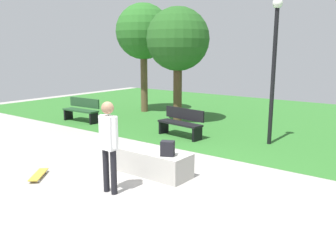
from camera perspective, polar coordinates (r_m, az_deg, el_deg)
ground_plane at (r=7.72m, az=-1.46°, el=-8.60°), size 28.00×28.00×0.00m
grass_lawn at (r=14.71m, az=18.69°, el=0.77°), size 26.60×11.79×0.01m
concrete_ledge at (r=7.97m, az=-2.61°, el=-5.84°), size 1.82×0.70×0.55m
backpack_on_ledge at (r=7.45m, az=-0.07°, el=-3.64°), size 0.34×0.30×0.32m
skater_performing_trick at (r=6.80m, az=-9.55°, el=-2.24°), size 0.43×0.24×1.80m
skateboard_by_ledge at (r=8.30m, az=-20.17°, el=-7.38°), size 0.66×0.74×0.08m
park_bench_by_oak at (r=11.32m, az=2.16°, el=0.64°), size 1.65×0.68×0.91m
park_bench_far_left at (r=14.18m, az=-13.75°, el=2.62°), size 1.62×0.53×0.91m
tree_slender_maple at (r=13.48m, az=1.60°, el=13.71°), size 2.35×2.35×4.32m
tree_tall_oak at (r=16.00m, az=-3.99°, el=14.86°), size 2.41×2.41×4.76m
lamp_post at (r=10.62m, az=16.79°, el=10.48°), size 0.28×0.28×4.14m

